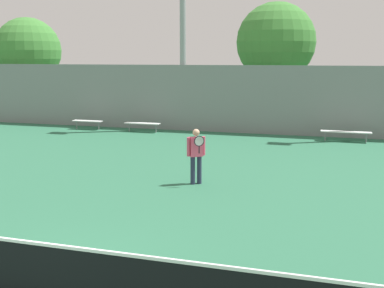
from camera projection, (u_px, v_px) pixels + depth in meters
tennis_net at (20, 269)px, 7.01m from camera, size 11.33×0.09×1.00m
tennis_player at (196, 153)px, 13.37m from camera, size 0.54×0.52×1.68m
bench_courtside_near at (346, 132)px, 20.25m from camera, size 2.20×0.40×0.47m
bench_courtside_far at (142, 124)px, 22.88m from camera, size 1.83×0.40×0.47m
bench_adjacent_court at (87, 121)px, 23.71m from camera, size 1.62×0.40×0.47m
light_pole_near_left at (183, 12)px, 22.63m from camera, size 0.90×0.60×10.86m
back_fence at (228, 99)px, 22.53m from camera, size 29.44×0.06×3.38m
tree_green_tall at (276, 42)px, 24.96m from camera, size 4.38×4.38×6.77m
tree_dark_dense at (28, 51)px, 28.10m from camera, size 4.04×4.04×6.20m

